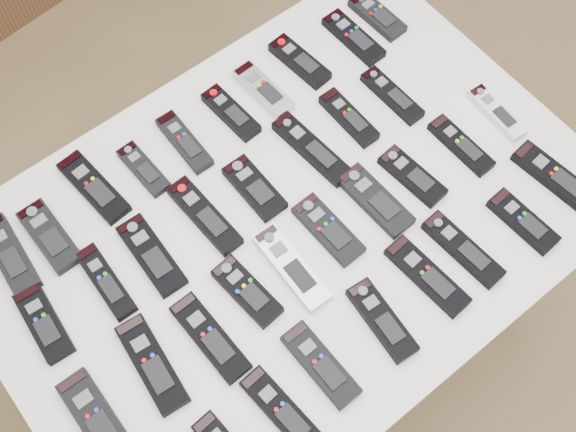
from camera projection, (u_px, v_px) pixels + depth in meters
ground at (326, 309)px, 2.22m from camera, size 4.00×4.00×0.00m
table at (288, 232)px, 1.54m from camera, size 1.25×0.88×0.78m
remote_0 at (10, 255)px, 1.44m from camera, size 0.07×0.19×0.02m
remote_1 at (50, 236)px, 1.46m from camera, size 0.06×0.16×0.02m
remote_2 at (94, 187)px, 1.51m from camera, size 0.07×0.19×0.02m
remote_3 at (144, 169)px, 1.53m from camera, size 0.05×0.14×0.02m
remote_4 at (184, 142)px, 1.56m from camera, size 0.05×0.16×0.02m
remote_5 at (231, 113)px, 1.59m from camera, size 0.06×0.16×0.02m
remote_6 at (263, 90)px, 1.61m from camera, size 0.06×0.16×0.02m
remote_7 at (300, 61)px, 1.65m from camera, size 0.07×0.16×0.02m
remote_8 at (353, 37)px, 1.68m from camera, size 0.06×0.17×0.02m
remote_9 at (377, 16)px, 1.71m from camera, size 0.06×0.15×0.02m
remote_10 at (44, 323)px, 1.38m from camera, size 0.07×0.16×0.02m
remote_11 at (106, 282)px, 1.42m from camera, size 0.05×0.17×0.02m
remote_12 at (152, 255)px, 1.44m from camera, size 0.07×0.18×0.02m
remote_13 at (205, 216)px, 1.48m from camera, size 0.06×0.20×0.02m
remote_14 at (254, 188)px, 1.51m from camera, size 0.06×0.15×0.02m
remote_15 at (312, 149)px, 1.55m from camera, size 0.06×0.21×0.02m
remote_16 at (349, 118)px, 1.58m from camera, size 0.05×0.16×0.02m
remote_17 at (392, 95)px, 1.61m from camera, size 0.05×0.17×0.02m
remote_18 at (97, 419)px, 1.30m from camera, size 0.06×0.19×0.02m
remote_19 at (152, 364)px, 1.34m from camera, size 0.08×0.20×0.02m
remote_20 at (210, 338)px, 1.37m from camera, size 0.06×0.19×0.02m
remote_21 at (247, 291)px, 1.41m from camera, size 0.07×0.16×0.02m
remote_22 at (291, 267)px, 1.43m from camera, size 0.06×0.20×0.02m
remote_23 at (328, 230)px, 1.47m from camera, size 0.06×0.17×0.02m
remote_24 at (375, 200)px, 1.49m from camera, size 0.07×0.18×0.02m
remote_25 at (412, 176)px, 1.52m from camera, size 0.07×0.16×0.02m
remote_26 at (461, 145)px, 1.55m from camera, size 0.05×0.16×0.02m
remote_27 at (496, 113)px, 1.59m from camera, size 0.05×0.16×0.02m
remote_30 at (283, 412)px, 1.31m from camera, size 0.07×0.19×0.02m
remote_31 at (321, 365)px, 1.34m from camera, size 0.06×0.17×0.02m
remote_32 at (382, 320)px, 1.38m from camera, size 0.07×0.17×0.02m
remote_33 at (427, 276)px, 1.42m from camera, size 0.07×0.19×0.02m
remote_34 at (463, 249)px, 1.44m from camera, size 0.06×0.19×0.02m
remote_35 at (523, 221)px, 1.47m from camera, size 0.06×0.16×0.02m
remote_36 at (555, 177)px, 1.52m from camera, size 0.07×0.20×0.02m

